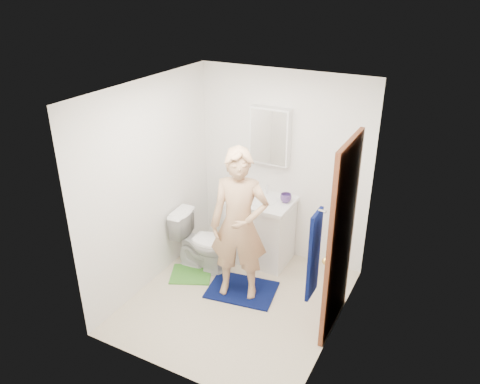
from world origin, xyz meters
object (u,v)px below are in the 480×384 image
at_px(vanity_cabinet, 260,231).
at_px(toothbrush_cup, 286,198).
at_px(medicine_cabinet, 270,136).
at_px(man, 239,225).
at_px(towel, 314,255).
at_px(soap_dispenser, 236,191).
at_px(toilet, 203,242).

xyz_separation_m(vanity_cabinet, toothbrush_cup, (0.30, 0.07, 0.50)).
distance_m(medicine_cabinet, man, 1.23).
bearing_deg(towel, soap_dispenser, 136.68).
xyz_separation_m(medicine_cabinet, toothbrush_cup, (0.30, -0.15, -0.70)).
xyz_separation_m(medicine_cabinet, towel, (1.18, -1.71, -0.35)).
distance_m(vanity_cabinet, medicine_cabinet, 1.22).
bearing_deg(man, toilet, 141.06).
xyz_separation_m(vanity_cabinet, towel, (1.18, -1.48, 0.85)).
xyz_separation_m(towel, soap_dispenser, (-1.48, 1.40, -0.31)).
distance_m(soap_dispenser, toothbrush_cup, 0.62).
distance_m(vanity_cabinet, man, 0.93).
bearing_deg(toothbrush_cup, man, -102.66).
bearing_deg(toilet, medicine_cabinet, -40.23).
bearing_deg(toilet, toothbrush_cup, -58.98).
bearing_deg(towel, toothbrush_cup, 119.53).
relative_size(medicine_cabinet, man, 0.40).
bearing_deg(medicine_cabinet, toilet, -126.14).
xyz_separation_m(toothbrush_cup, man, (-0.19, -0.85, -0.01)).
relative_size(toothbrush_cup, man, 0.08).
distance_m(toilet, toothbrush_cup, 1.15).
bearing_deg(toothbrush_cup, soap_dispenser, -164.74).
relative_size(soap_dispenser, toothbrush_cup, 1.34).
bearing_deg(medicine_cabinet, man, -83.94).
height_order(medicine_cabinet, toilet, medicine_cabinet).
bearing_deg(toilet, soap_dispenser, -33.57).
bearing_deg(toothbrush_cup, vanity_cabinet, -166.11).
height_order(medicine_cabinet, man, medicine_cabinet).
bearing_deg(toilet, man, -116.00).
bearing_deg(soap_dispenser, toilet, -119.48).
bearing_deg(medicine_cabinet, towel, -55.39).
distance_m(towel, man, 1.33).
relative_size(toilet, soap_dispenser, 4.06).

